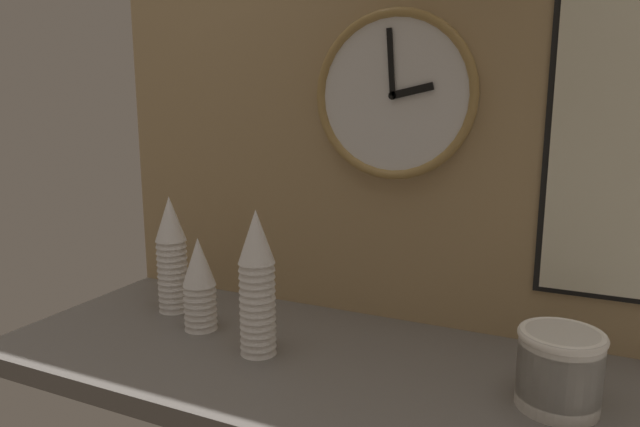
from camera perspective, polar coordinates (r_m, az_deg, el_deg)
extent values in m
cube|color=slate|center=(1.12, 6.63, -16.15)|extent=(1.60, 0.56, 0.04)
cube|color=tan|center=(1.25, 11.18, 12.37)|extent=(1.60, 0.03, 1.05)
cone|color=white|center=(1.42, -14.44, -7.32)|extent=(0.07, 0.07, 0.11)
cone|color=white|center=(1.41, -14.47, -6.77)|extent=(0.07, 0.07, 0.11)
cone|color=white|center=(1.41, -14.50, -6.22)|extent=(0.07, 0.07, 0.11)
cone|color=white|center=(1.40, -14.52, -5.66)|extent=(0.07, 0.07, 0.11)
cone|color=white|center=(1.40, -14.55, -5.10)|extent=(0.07, 0.07, 0.11)
cone|color=white|center=(1.40, -14.58, -4.53)|extent=(0.07, 0.07, 0.11)
cone|color=white|center=(1.39, -14.61, -3.97)|extent=(0.07, 0.07, 0.11)
cone|color=white|center=(1.39, -14.64, -3.40)|extent=(0.07, 0.07, 0.11)
cone|color=white|center=(1.39, -14.67, -2.82)|extent=(0.07, 0.07, 0.11)
cone|color=white|center=(1.38, -14.70, -2.25)|extent=(0.07, 0.07, 0.11)
cone|color=white|center=(1.38, -14.73, -1.67)|extent=(0.07, 0.07, 0.11)
cone|color=white|center=(1.38, -14.76, -1.08)|extent=(0.07, 0.07, 0.11)
cone|color=white|center=(1.37, -14.79, -0.50)|extent=(0.07, 0.07, 0.11)
cone|color=white|center=(1.16, -6.21, -11.30)|extent=(0.07, 0.07, 0.11)
cone|color=white|center=(1.15, -6.23, -10.64)|extent=(0.07, 0.07, 0.11)
cone|color=white|center=(1.15, -6.24, -9.98)|extent=(0.07, 0.07, 0.11)
cone|color=white|center=(1.14, -6.26, -9.31)|extent=(0.07, 0.07, 0.11)
cone|color=white|center=(1.14, -6.27, -8.63)|extent=(0.07, 0.07, 0.11)
cone|color=white|center=(1.13, -6.29, -7.95)|extent=(0.07, 0.07, 0.11)
cone|color=white|center=(1.13, -6.30, -7.26)|extent=(0.07, 0.07, 0.11)
cone|color=white|center=(1.12, -6.32, -6.57)|extent=(0.07, 0.07, 0.11)
cone|color=white|center=(1.12, -6.34, -5.87)|extent=(0.07, 0.07, 0.11)
cone|color=white|center=(1.12, -6.35, -5.16)|extent=(0.07, 0.07, 0.11)
cone|color=white|center=(1.11, -6.37, -4.46)|extent=(0.07, 0.07, 0.11)
cone|color=white|center=(1.11, -6.38, -3.74)|extent=(0.07, 0.07, 0.11)
cone|color=white|center=(1.10, -6.40, -3.02)|extent=(0.07, 0.07, 0.11)
cone|color=white|center=(1.10, -6.42, -2.30)|extent=(0.07, 0.07, 0.11)
cone|color=white|center=(1.29, -11.88, -9.01)|extent=(0.07, 0.07, 0.11)
cone|color=white|center=(1.29, -11.90, -8.41)|extent=(0.07, 0.07, 0.11)
cone|color=white|center=(1.28, -11.93, -7.81)|extent=(0.07, 0.07, 0.11)
cone|color=white|center=(1.28, -11.96, -7.21)|extent=(0.07, 0.07, 0.11)
cone|color=white|center=(1.28, -11.98, -6.59)|extent=(0.07, 0.07, 0.11)
cone|color=white|center=(1.27, -12.01, -5.98)|extent=(0.07, 0.07, 0.11)
cone|color=white|center=(1.27, -12.04, -5.36)|extent=(0.07, 0.07, 0.11)
cone|color=white|center=(1.26, -12.06, -4.74)|extent=(0.07, 0.07, 0.11)
cylinder|color=beige|center=(1.06, 22.63, -16.35)|extent=(0.13, 0.13, 0.04)
cylinder|color=beige|center=(1.05, 22.72, -15.29)|extent=(0.13, 0.13, 0.04)
cylinder|color=beige|center=(1.04, 22.81, -14.21)|extent=(0.13, 0.13, 0.04)
cylinder|color=beige|center=(1.03, 22.90, -13.11)|extent=(0.13, 0.13, 0.04)
cylinder|color=beige|center=(1.02, 23.00, -12.00)|extent=(0.13, 0.13, 0.04)
torus|color=white|center=(1.01, 23.07, -11.19)|extent=(0.14, 0.14, 0.02)
cylinder|color=white|center=(1.25, 7.46, 11.62)|extent=(0.35, 0.02, 0.35)
torus|color=#AD894C|center=(1.24, 7.35, 11.62)|extent=(0.36, 0.02, 0.36)
cube|color=black|center=(1.22, 9.24, 12.02)|extent=(0.09, 0.01, 0.03)
cube|color=black|center=(1.24, 7.10, 14.80)|extent=(0.02, 0.01, 0.14)
cylinder|color=black|center=(1.24, 7.27, 11.63)|extent=(0.02, 0.01, 0.02)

